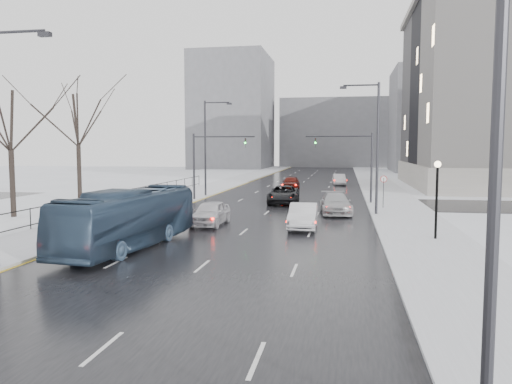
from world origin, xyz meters
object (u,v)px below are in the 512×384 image
Objects in this scene: sedan_right_cross at (284,195)px; no_uturn_sign at (384,182)px; sedan_right_near at (303,216)px; sedan_right_distant at (339,180)px; streetlight_r_near at (482,119)px; bus at (129,218)px; sedan_right_far at (335,203)px; sedan_center_far at (291,183)px; lamppost_r_mid at (437,188)px; mast_signal_right at (360,159)px; streetlight_l_far at (207,143)px; sedan_center_near at (210,213)px; streetlight_r_mid at (374,141)px; tree_park_d at (14,218)px; tree_park_e at (80,203)px; mast_signal_left at (205,159)px.

no_uturn_sign is at bearing -20.45° from sedan_right_cross.
sedan_right_near is 1.07× the size of sedan_right_distant.
streetlight_r_near is 20.43m from bus.
sedan_center_far is (-5.84, 21.86, 0.02)m from sedan_right_far.
bus is (-12.97, 15.26, -4.07)m from streetlight_r_near.
lamppost_r_mid is 41.30m from sedan_right_distant.
mast_signal_right is 15.94m from sedan_right_near.
lamppost_r_mid is 0.66× the size of mast_signal_right.
streetlight_l_far is 11.17m from sedan_right_cross.
mast_signal_right reaches higher than sedan_center_near.
streetlight_r_mid is 1.00× the size of streetlight_l_far.
streetlight_r_mid is at bearing 32.76° from sedan_center_near.
tree_park_d reaches higher than sedan_center_far.
bus is 2.29× the size of sedan_center_near.
lamppost_r_mid is at bearing 22.09° from bus.
tree_park_e is 32.52m from lamppost_r_mid.
tree_park_d is 22.36m from sedan_right_cross.
streetlight_r_mid is 1.54× the size of mast_signal_right.
streetlight_l_far is (10.03, 8.00, 5.62)m from tree_park_e.
tree_park_e reaches higher than sedan_center_near.
sedan_right_near is at bearing -27.17° from tree_park_e.
bus reaches higher than sedan_center_near.
mast_signal_left is at bearing -116.40° from sedan_center_far.
streetlight_r_near reaches higher than tree_park_d.
mast_signal_right is (25.53, 4.00, 4.11)m from tree_park_e.
mast_signal_left is 18.86m from sedan_right_near.
sedan_right_far is at bearing 118.48° from lamppost_r_mid.
sedan_center_near is (-10.88, -6.75, -4.77)m from streetlight_r_mid.
no_uturn_sign is (1.03, 4.00, -3.32)m from streetlight_r_mid.
streetlight_l_far is 2.06× the size of sedan_right_near.
sedan_right_near is at bearing -58.68° from streetlight_l_far.
bus is 11.27m from sedan_right_near.
sedan_center_near is (-13.71, 3.25, -2.10)m from lamppost_r_mid.
sedan_right_distant is at bearing 48.85° from tree_park_e.
sedan_right_cross is at bearing 101.76° from streetlight_r_near.
tree_park_e reaches higher than mast_signal_left.
sedan_right_distant is at bearing 98.01° from lamppost_r_mid.
sedan_right_cross is (18.70, 2.81, 0.85)m from tree_park_e.
sedan_right_distant is (12.58, 22.84, -3.32)m from mast_signal_left.
sedan_center_near is 38.42m from sedan_right_distant.
sedan_center_far is at bearing 88.76° from bus.
sedan_right_near is 0.87× the size of sedan_right_far.
sedan_center_near is 0.97× the size of sedan_center_far.
streetlight_l_far is 29.30m from lamppost_r_mid.
mast_signal_right is 2.41× the size of no_uturn_sign.
mast_signal_right is 1.00× the size of mast_signal_left.
sedan_right_far is (12.66, -7.56, -3.26)m from mast_signal_left.
sedan_right_distant is (-0.09, 30.40, -0.07)m from sedan_right_far.
lamppost_r_mid is 16.56m from bus.
tree_park_d is 1.15× the size of bus.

